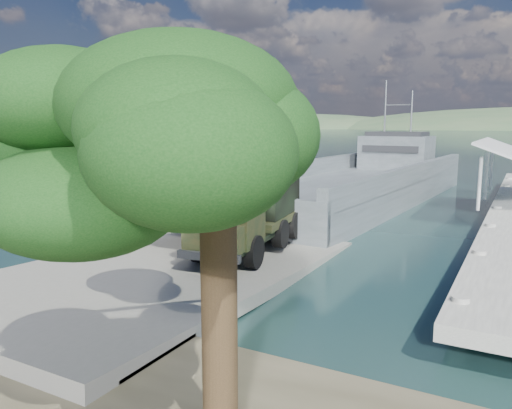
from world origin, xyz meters
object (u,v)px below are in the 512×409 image
at_px(landing_craft, 354,190).
at_px(soldier, 100,237).
at_px(overhang_tree, 206,138).
at_px(military_truck, 253,206).

bearing_deg(landing_craft, soldier, -94.91).
bearing_deg(soldier, overhang_tree, -30.97).
bearing_deg(military_truck, overhang_tree, -72.53).
xyz_separation_m(soldier, overhang_tree, (10.59, -7.41, 4.51)).
relative_size(landing_craft, military_truck, 4.33).
distance_m(landing_craft, overhang_tree, 32.41).
xyz_separation_m(landing_craft, overhang_tree, (6.96, -31.25, 5.10)).
height_order(landing_craft, soldier, landing_craft).
xyz_separation_m(landing_craft, soldier, (-3.63, -23.84, 0.59)).
xyz_separation_m(landing_craft, military_truck, (1.13, -18.93, 1.57)).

